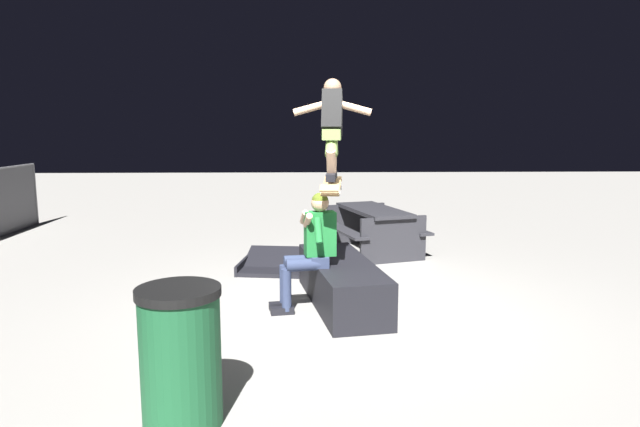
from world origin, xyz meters
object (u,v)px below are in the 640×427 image
Objects in this scene: person_sitting_on_ledge at (311,245)px; trash_bin at (181,356)px; skater_airborne at (332,124)px; picnic_table_back at (373,223)px; skateboard at (332,186)px; kicker_ramp at (275,265)px; ledge_box_main at (341,283)px.

person_sitting_on_ledge is 2.60m from trash_bin.
picnic_table_back is at bearing -16.96° from skater_airborne.
skater_airborne is at bearing -5.97° from skateboard.
trash_bin is (-2.41, 0.94, -0.26)m from person_sitting_on_ledge.
person_sitting_on_ledge reaches higher than picnic_table_back.
skateboard reaches higher than picnic_table_back.
picnic_table_back is 5.70m from trash_bin.
kicker_ramp is at bearing 23.15° from skater_airborne.
trash_bin is at bearing 174.14° from kicker_ramp.
skater_airborne reaches higher than skateboard.
trash_bin is at bearing 159.09° from picnic_table_back.
skater_airborne is (-0.08, 0.12, 1.85)m from ledge_box_main.
ledge_box_main is 2.94m from trash_bin.
skateboard is (-0.14, 0.13, 1.16)m from ledge_box_main.
trash_bin is (-2.62, 1.31, 0.24)m from ledge_box_main.
kicker_ramp is at bearing 27.52° from ledge_box_main.
skater_airborne is 0.56× the size of picnic_table_back.
ledge_box_main is 1.86m from skater_airborne.
person_sitting_on_ledge is at bearing 159.39° from picnic_table_back.
kicker_ramp is (1.87, 0.50, -0.71)m from person_sitting_on_ledge.
person_sitting_on_ledge is 0.67× the size of picnic_table_back.
person_sitting_on_ledge reaches higher than ledge_box_main.
trash_bin is at bearing 153.49° from ledge_box_main.
skater_airborne reaches higher than trash_bin.
person_sitting_on_ledge is at bearing -165.07° from kicker_ramp.
picnic_table_back is (2.70, -0.73, 0.24)m from ledge_box_main.
skater_airborne is 0.95× the size of kicker_ramp.
kicker_ramp is 4.33m from trash_bin.
picnic_table_back is at bearing -20.61° from person_sitting_on_ledge.
skater_airborne is at bearing 122.94° from ledge_box_main.
kicker_ramp is (1.74, 0.74, -2.06)m from skater_airborne.
skater_airborne is at bearing 163.04° from picnic_table_back.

